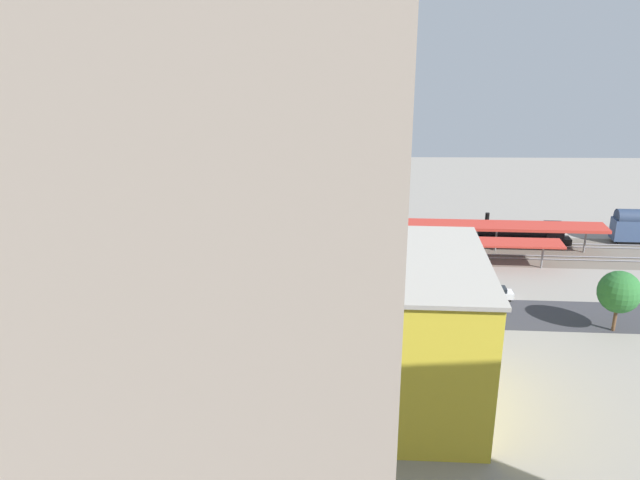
{
  "coord_description": "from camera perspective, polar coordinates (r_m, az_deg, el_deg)",
  "views": [
    {
      "loc": [
        3.48,
        83.81,
        39.61
      ],
      "look_at": [
        4.91,
        0.48,
        8.82
      ],
      "focal_mm": 37.73,
      "sensor_mm": 36.0,
      "label": 1
    }
  ],
  "objects": [
    {
      "name": "track_rails",
      "position": [
        111.01,
        2.72,
        -0.56
      ],
      "size": [
        106.15,
        12.24,
        0.12
      ],
      "color": "#9E9EA8",
      "rests_on": "ground"
    },
    {
      "name": "street_tree_1",
      "position": [
        84.02,
        -11.96,
        -4.17
      ],
      "size": [
        4.97,
        4.97,
        8.0
      ],
      "color": "brown",
      "rests_on": "ground"
    },
    {
      "name": "ground_plane",
      "position": [
        92.77,
        3.05,
        -5.03
      ],
      "size": [
        170.01,
        170.01,
        0.0
      ],
      "primitive_type": "plane",
      "color": "gray",
      "rests_on": "ground"
    },
    {
      "name": "box_truck_2",
      "position": [
        85.4,
        8.39,
        -6.41
      ],
      "size": [
        9.39,
        2.45,
        3.12
      ],
      "color": "black",
      "rests_on": "ground"
    },
    {
      "name": "platform_canopy_far",
      "position": [
        110.12,
        7.56,
        1.34
      ],
      "size": [
        63.16,
        7.45,
        4.49
      ],
      "color": "#B73328",
      "rests_on": "ground"
    },
    {
      "name": "parked_car_3",
      "position": [
        92.38,
        1.26,
        -4.58
      ],
      "size": [
        4.53,
        1.95,
        1.76
      ],
      "color": "black",
      "rests_on": "ground"
    },
    {
      "name": "parked_car_0",
      "position": [
        95.44,
        14.74,
        -4.44
      ],
      "size": [
        4.4,
        1.84,
        1.77
      ],
      "color": "black",
      "rests_on": "ground"
    },
    {
      "name": "locomotive",
      "position": [
        117.67,
        16.92,
        0.63
      ],
      "size": [
        15.64,
        3.43,
        5.09
      ],
      "color": "black",
      "rests_on": "ground"
    },
    {
      "name": "street_tree_0",
      "position": [
        89.97,
        24.05,
        -4.05
      ],
      "size": [
        5.23,
        5.23,
        7.88
      ],
      "color": "brown",
      "rests_on": "ground"
    },
    {
      "name": "parked_car_6",
      "position": [
        94.59,
        -12.18,
        -4.46
      ],
      "size": [
        4.78,
        1.85,
        1.72
      ],
      "color": "black",
      "rests_on": "ground"
    },
    {
      "name": "parked_car_5",
      "position": [
        93.2,
        -7.56,
        -4.54
      ],
      "size": [
        4.59,
        2.1,
        1.71
      ],
      "color": "black",
      "rests_on": "ground"
    },
    {
      "name": "street_tree_2",
      "position": [
        82.96,
        -2.88,
        -4.55
      ],
      "size": [
        4.49,
        4.49,
        7.09
      ],
      "color": "brown",
      "rests_on": "ground"
    },
    {
      "name": "construction_roof_slab",
      "position": [
        64.75,
        0.51,
        -1.68
      ],
      "size": [
        32.14,
        21.44,
        0.4
      ],
      "primitive_type": "cube",
      "rotation": [
        0.0,
        0.0,
        -0.05
      ],
      "color": "#ADA89E",
      "rests_on": "construction_building"
    },
    {
      "name": "box_truck_0",
      "position": [
        85.56,
        5.64,
        -6.17
      ],
      "size": [
        9.81,
        2.8,
        3.31
      ],
      "color": "black",
      "rests_on": "ground"
    },
    {
      "name": "parked_car_1",
      "position": [
        93.79,
        10.32,
        -4.55
      ],
      "size": [
        4.21,
        1.93,
        1.71
      ],
      "color": "black",
      "rests_on": "ground"
    },
    {
      "name": "parked_car_4",
      "position": [
        92.51,
        -3.16,
        -4.59
      ],
      "size": [
        4.24,
        1.83,
        1.72
      ],
      "color": "black",
      "rests_on": "ground"
    },
    {
      "name": "traffic_light",
      "position": [
        93.66,
        -9.91,
        -2.34
      ],
      "size": [
        0.5,
        0.36,
        6.12
      ],
      "color": "#333333",
      "rests_on": "ground"
    },
    {
      "name": "platform_canopy_near",
      "position": [
        103.29,
        4.63,
        0.0
      ],
      "size": [
        56.96,
        6.63,
        4.14
      ],
      "color": "#B73328",
      "rests_on": "ground"
    },
    {
      "name": "construction_building",
      "position": [
        68.05,
        0.49,
        -7.78
      ],
      "size": [
        31.51,
        20.81,
        15.21
      ],
      "primitive_type": "cube",
      "rotation": [
        0.0,
        0.0,
        -0.05
      ],
      "color": "yellow",
      "rests_on": "ground"
    },
    {
      "name": "street_asphalt",
      "position": [
        89.73,
        3.12,
        -5.95
      ],
      "size": [
        106.56,
        13.85,
        0.01
      ],
      "primitive_type": "cube",
      "rotation": [
        0.0,
        0.0,
        -0.05
      ],
      "color": "#38383D",
      "rests_on": "ground"
    },
    {
      "name": "tower_crane",
      "position": [
        60.88,
        -17.44,
        1.66
      ],
      "size": [
        27.86,
        3.6,
        35.32
      ],
      "color": "gray",
      "rests_on": "ground"
    },
    {
      "name": "rail_bed",
      "position": [
        111.07,
        2.72,
        -0.64
      ],
      "size": [
        106.78,
        18.66,
        0.01
      ],
      "primitive_type": "cube",
      "rotation": [
        0.0,
        0.0,
        -0.05
      ],
      "color": "#665E54",
      "rests_on": "ground"
    },
    {
      "name": "parked_car_2",
      "position": [
        92.72,
        5.52,
        -4.59
      ],
      "size": [
        4.33,
        2.02,
        1.77
      ],
      "color": "black",
      "rests_on": "ground"
    },
    {
      "name": "box_truck_1",
      "position": [
        83.61,
        1.89,
        -6.78
      ],
      "size": [
        8.66,
        3.5,
        3.19
      ],
      "color": "black",
      "rests_on": "ground"
    }
  ]
}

